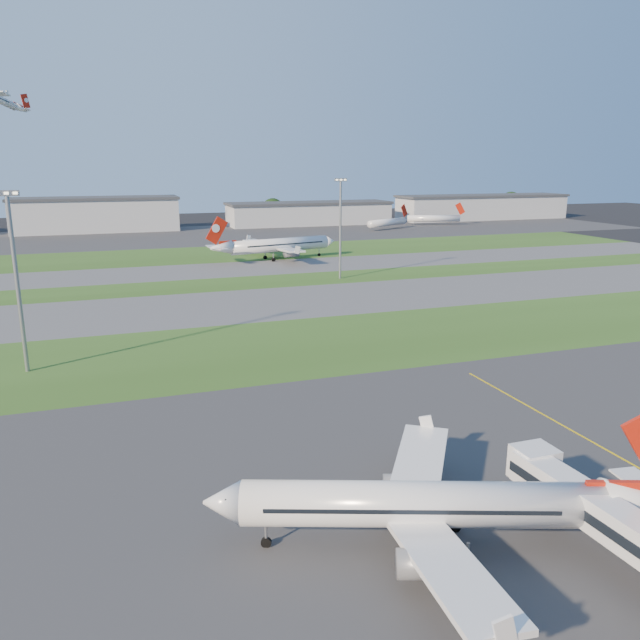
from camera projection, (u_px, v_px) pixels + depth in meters
name	position (u px, v px, depth m)	size (l,w,h in m)	color
ground	(595.00, 475.00, 60.26)	(700.00, 700.00, 0.00)	black
apron_near	(595.00, 475.00, 60.26)	(300.00, 70.00, 0.01)	#333335
grass_strip_a	(375.00, 338.00, 107.90)	(300.00, 34.00, 0.01)	#30501A
taxiway_a	(314.00, 300.00, 138.13)	(300.00, 32.00, 0.01)	#515154
grass_strip_b	(283.00, 281.00, 161.03)	(300.00, 18.00, 0.01)	#30501A
taxiway_b	(262.00, 268.00, 181.19)	(300.00, 26.00, 0.01)	#515154
grass_strip_c	(239.00, 253.00, 211.42)	(300.00, 40.00, 0.01)	#30501A
apron_far	(209.00, 235.00, 266.39)	(400.00, 80.00, 0.01)	#333335
yellow_line	(635.00, 467.00, 61.85)	(0.25, 60.00, 0.02)	gold
airliner_parked	(425.00, 505.00, 47.79)	(32.86, 27.79, 10.71)	white
airliner_taxiing	(279.00, 245.00, 195.46)	(40.64, 34.13, 12.82)	white
mini_jet_near	(388.00, 222.00, 287.85)	(26.13, 14.92, 9.48)	white
mini_jet_far	(434.00, 218.00, 308.91)	(27.63, 11.41, 9.48)	white
light_mast_west	(16.00, 271.00, 86.74)	(3.20, 0.70, 25.80)	gray
light_mast_centre	(340.00, 222.00, 160.40)	(3.20, 0.70, 25.80)	gray
hangar_west	(96.00, 214.00, 277.65)	(71.40, 23.00, 15.20)	#ACB0B5
hangar_east	(309.00, 213.00, 310.07)	(81.60, 23.00, 11.20)	#ACB0B5
hangar_far_east	(482.00, 207.00, 341.76)	(96.90, 23.00, 13.20)	#ACB0B5
tree_mid_west	(152.00, 215.00, 296.15)	(9.90, 9.90, 10.80)	black
tree_mid_east	(273.00, 210.00, 317.82)	(11.55, 11.55, 12.60)	black
tree_east	(407.00, 208.00, 340.09)	(10.45, 10.45, 11.40)	black
tree_far_east	(511.00, 203.00, 365.79)	(12.65, 12.65, 13.80)	black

